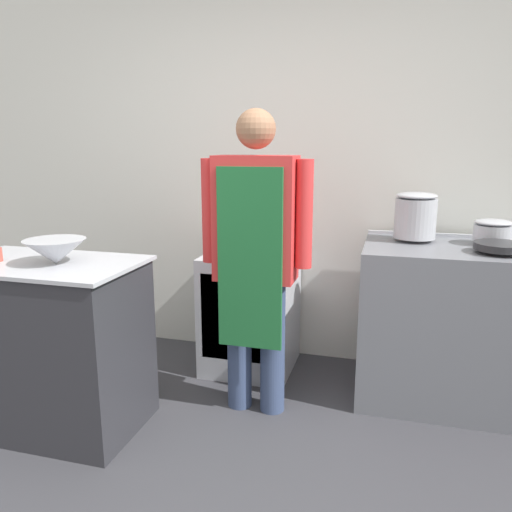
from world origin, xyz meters
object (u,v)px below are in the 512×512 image
mixing_bowl (55,252)px  stock_pot (415,215)px  person_cook (255,248)px  stove (450,324)px  saute_pan (500,246)px  fridge_unit (251,311)px  sauce_pot (493,230)px

mixing_bowl → stock_pot: bearing=30.2°
person_cook → stock_pot: size_ratio=6.13×
stove → stock_pot: bearing=151.6°
saute_pan → fridge_unit: bearing=171.5°
stock_pot → stove: bearing=-28.4°
stove → person_cook: bearing=-157.9°
sauce_pot → person_cook: bearing=-156.4°
person_cook → saute_pan: (1.28, 0.31, 0.02)m
mixing_bowl → stock_pot: stock_pot is taller
fridge_unit → mixing_bowl: mixing_bowl is taller
stove → sauce_pot: (0.20, 0.12, 0.55)m
fridge_unit → mixing_bowl: (-0.73, -1.00, 0.58)m
fridge_unit → saute_pan: bearing=-8.5°
person_cook → sauce_pot: bearing=23.6°
fridge_unit → mixing_bowl: 1.37m
fridge_unit → person_cook: size_ratio=0.47×
fridge_unit → stock_pot: (1.03, 0.03, 0.69)m
saute_pan → stock_pot: bearing=150.5°
stove → sauce_pot: sauce_pot is taller
mixing_bowl → stove: bearing=24.4°
person_cook → saute_pan: person_cook is taller
mixing_bowl → person_cook: bearing=27.0°
person_cook → sauce_pot: size_ratio=7.94×
fridge_unit → stock_pot: bearing=1.6°
stove → saute_pan: saute_pan is taller
fridge_unit → saute_pan: size_ratio=2.95×
mixing_bowl → saute_pan: 2.33m
stove → person_cook: (-1.07, -0.43, 0.49)m
sauce_pot → stock_pot: bearing=180.0°
fridge_unit → sauce_pot: bearing=1.1°
fridge_unit → stock_pot: size_ratio=2.90×
fridge_unit → saute_pan: (1.46, -0.22, 0.57)m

